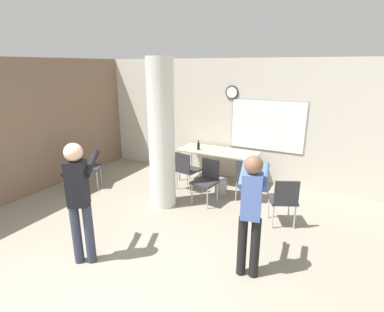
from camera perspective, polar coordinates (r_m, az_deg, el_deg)
name	(u,v)px	position (r m, az deg, el deg)	size (l,w,h in m)	color
wall_left_accent	(39,126)	(7.21, -27.14, 5.11)	(0.12, 7.00, 2.80)	#7A604C
wall_back	(235,120)	(7.16, 8.23, 6.73)	(8.00, 0.15, 2.80)	beige
support_pillar	(162,135)	(5.59, -5.83, 3.94)	(0.49, 0.49, 2.80)	silver
folding_table	(218,153)	(6.89, 4.99, 0.62)	(1.82, 0.75, 0.77)	tan
bottle_on_table	(198,146)	(6.93, 1.24, 1.92)	(0.07, 0.07, 0.23)	black
waste_bin	(221,186)	(6.48, 5.51, -5.75)	(0.26, 0.26, 0.32)	#B2B2B7
chair_table_left	(186,168)	(6.49, -1.09, -2.31)	(0.52, 0.52, 0.87)	#2D2D33
chair_table_front	(207,178)	(5.92, 2.85, -4.26)	(0.50, 0.50, 0.87)	#2D2D33
chair_table_right	(247,177)	(6.09, 10.42, -3.91)	(0.47, 0.47, 0.87)	#2D2D33
chair_mid_room	(284,198)	(5.30, 17.08, -7.69)	(0.58, 0.58, 0.87)	#2D2D33
chair_by_left_wall	(86,165)	(7.07, -19.46, -1.68)	(0.60, 0.60, 0.87)	#2D2D33
person_playing_front	(79,194)	(4.25, -20.72, -6.87)	(0.59, 0.69, 1.72)	#2D3347
person_playing_side	(251,207)	(3.82, 11.19, -9.54)	(0.45, 0.64, 1.64)	black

